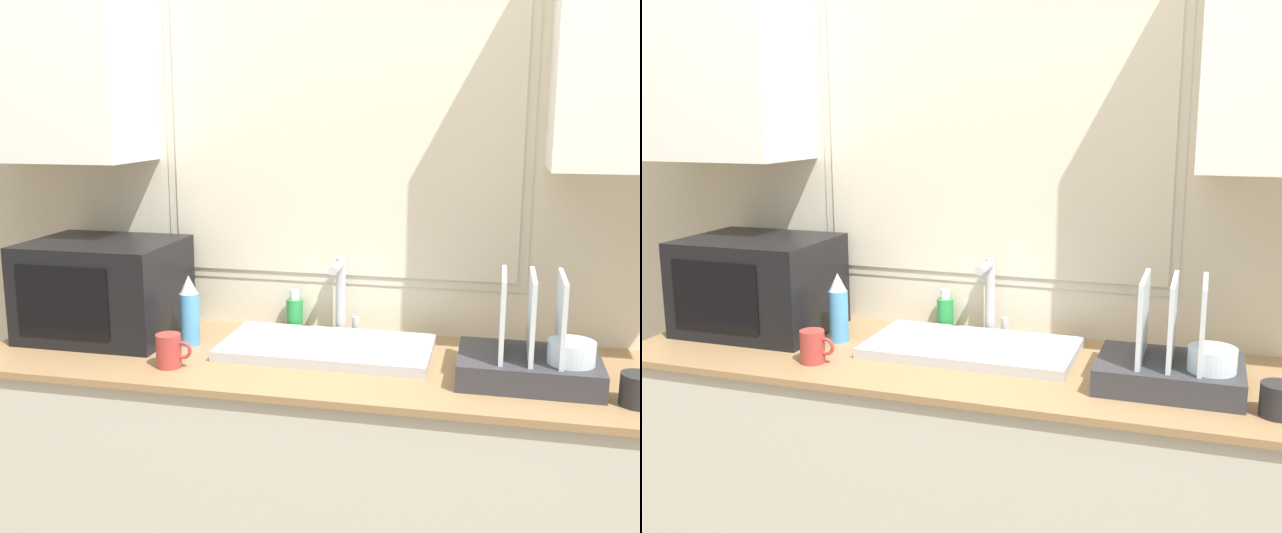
{
  "view_description": "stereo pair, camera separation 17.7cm",
  "coord_description": "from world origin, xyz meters",
  "views": [
    {
      "loc": [
        0.49,
        -1.72,
        1.63
      ],
      "look_at": [
        0.01,
        0.27,
        1.2
      ],
      "focal_mm": 42.0,
      "sensor_mm": 36.0,
      "label": 1
    },
    {
      "loc": [
        0.66,
        -1.67,
        1.63
      ],
      "look_at": [
        0.01,
        0.27,
        1.2
      ],
      "focal_mm": 42.0,
      "sensor_mm": 36.0,
      "label": 2
    }
  ],
  "objects": [
    {
      "name": "countertop",
      "position": [
        0.0,
        0.3,
        0.46
      ],
      "size": [
        2.01,
        0.63,
        0.92
      ],
      "color": "beige",
      "rests_on": "ground_plane"
    },
    {
      "name": "wall_back",
      "position": [
        0.0,
        0.59,
        1.41
      ],
      "size": [
        6.0,
        0.38,
        2.6
      ],
      "color": "beige",
      "rests_on": "ground_plane"
    },
    {
      "name": "sink_basin",
      "position": [
        0.01,
        0.36,
        0.94
      ],
      "size": [
        0.62,
        0.33,
        0.03
      ],
      "color": "#B2B2B7",
      "rests_on": "countertop"
    },
    {
      "name": "faucet",
      "position": [
        0.02,
        0.54,
        1.06
      ],
      "size": [
        0.08,
        0.14,
        0.25
      ],
      "color": "#B7B7BC",
      "rests_on": "countertop"
    },
    {
      "name": "microwave",
      "position": [
        -0.72,
        0.37,
        1.07
      ],
      "size": [
        0.46,
        0.38,
        0.31
      ],
      "color": "black",
      "rests_on": "countertop"
    },
    {
      "name": "dish_rack",
      "position": [
        0.6,
        0.25,
        0.99
      ],
      "size": [
        0.37,
        0.27,
        0.29
      ],
      "color": "#333338",
      "rests_on": "countertop"
    },
    {
      "name": "spray_bottle",
      "position": [
        -0.42,
        0.34,
        1.03
      ],
      "size": [
        0.06,
        0.06,
        0.22
      ],
      "color": "#4C99D8",
      "rests_on": "countertop"
    },
    {
      "name": "soap_bottle",
      "position": [
        -0.14,
        0.56,
        0.98
      ],
      "size": [
        0.05,
        0.05,
        0.14
      ],
      "color": "#268C3F",
      "rests_on": "countertop"
    },
    {
      "name": "mug_near_sink",
      "position": [
        -0.39,
        0.13,
        0.97
      ],
      "size": [
        0.1,
        0.07,
        0.1
      ],
      "color": "#A53833",
      "rests_on": "countertop"
    },
    {
      "name": "mug_by_rack",
      "position": [
        0.84,
        0.14,
        0.96
      ],
      "size": [
        0.12,
        0.09,
        0.08
      ],
      "color": "#262628",
      "rests_on": "countertop"
    }
  ]
}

